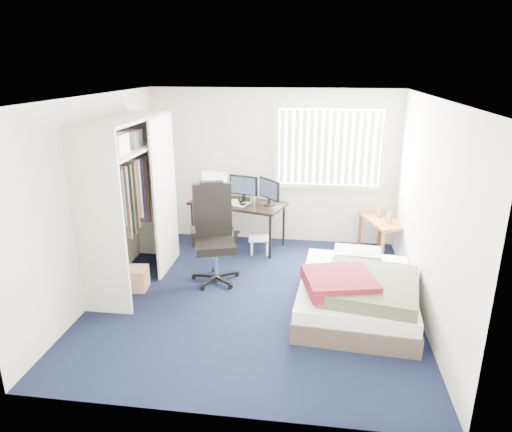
{
  "coord_description": "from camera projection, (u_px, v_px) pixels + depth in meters",
  "views": [
    {
      "loc": [
        0.72,
        -5.18,
        2.85
      ],
      "look_at": [
        -0.04,
        0.4,
        0.97
      ],
      "focal_mm": 32.0,
      "sensor_mm": 36.0,
      "label": 1
    }
  ],
  "objects": [
    {
      "name": "nightstand",
      "position": [
        382.0,
        224.0,
        6.97
      ],
      "size": [
        0.7,
        0.96,
        0.77
      ],
      "color": "brown",
      "rests_on": "ground"
    },
    {
      "name": "bed",
      "position": [
        357.0,
        292.0,
        5.45
      ],
      "size": [
        1.49,
        1.9,
        0.6
      ],
      "color": "#443931",
      "rests_on": "ground"
    },
    {
      "name": "footstool",
      "position": [
        259.0,
        241.0,
        7.16
      ],
      "size": [
        0.35,
        0.3,
        0.27
      ],
      "color": "white",
      "rests_on": "ground"
    },
    {
      "name": "desk",
      "position": [
        239.0,
        200.0,
        7.33
      ],
      "size": [
        1.63,
        1.09,
        1.2
      ],
      "color": "black",
      "rests_on": "ground"
    },
    {
      "name": "office_chair",
      "position": [
        214.0,
        243.0,
        6.23
      ],
      "size": [
        0.8,
        0.8,
        1.35
      ],
      "color": "black",
      "rests_on": "ground"
    },
    {
      "name": "room_shell",
      "position": [
        255.0,
        183.0,
        5.38
      ],
      "size": [
        4.2,
        4.2,
        4.2
      ],
      "color": "silver",
      "rests_on": "ground"
    },
    {
      "name": "window_assembly",
      "position": [
        329.0,
        148.0,
        7.16
      ],
      "size": [
        1.72,
        0.09,
        1.32
      ],
      "color": "white",
      "rests_on": "ground"
    },
    {
      "name": "closet",
      "position": [
        130.0,
        186.0,
        5.9
      ],
      "size": [
        0.64,
        1.84,
        2.22
      ],
      "color": "beige",
      "rests_on": "ground"
    },
    {
      "name": "pine_box",
      "position": [
        132.0,
        278.0,
        6.04
      ],
      "size": [
        0.43,
        0.34,
        0.3
      ],
      "primitive_type": "cube",
      "rotation": [
        0.0,
        0.0,
        0.11
      ],
      "color": "tan",
      "rests_on": "ground"
    },
    {
      "name": "ground",
      "position": [
        255.0,
        297.0,
        5.86
      ],
      "size": [
        4.2,
        4.2,
        0.0
      ],
      "primitive_type": "plane",
      "color": "black",
      "rests_on": "ground"
    }
  ]
}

